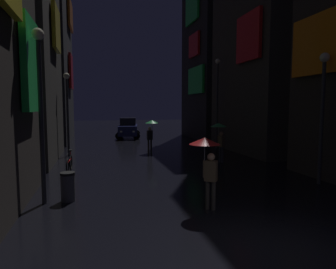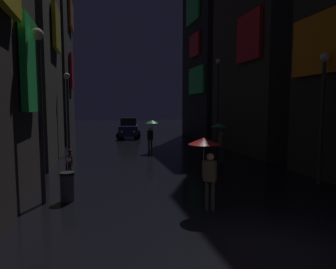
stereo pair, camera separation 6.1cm
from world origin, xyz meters
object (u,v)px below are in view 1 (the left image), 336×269
at_px(bicycle_parked_at_storefront, 69,164).
at_px(trash_bin, 68,187).
at_px(streetlamp_left_far, 67,104).
at_px(streetlamp_left_near, 40,95).
at_px(car_distant, 128,128).
at_px(pedestrian_midstreet_left_green, 151,127).
at_px(pedestrian_foreground_right_red, 207,153).
at_px(streetlamp_right_far, 217,94).
at_px(streetlamp_right_near, 323,102).
at_px(pedestrian_far_right_green, 220,131).

xyz_separation_m(bicycle_parked_at_storefront, trash_bin, (0.30, -4.40, 0.08)).
bearing_deg(streetlamp_left_far, streetlamp_left_near, -90.00).
xyz_separation_m(bicycle_parked_at_storefront, car_distant, (4.25, 14.38, 0.54)).
bearing_deg(pedestrian_midstreet_left_green, bicycle_parked_at_storefront, -134.40).
bearing_deg(pedestrian_foreground_right_red, streetlamp_right_far, 65.73).
relative_size(bicycle_parked_at_storefront, streetlamp_left_near, 0.34).
relative_size(streetlamp_left_far, trash_bin, 5.35).
bearing_deg(streetlamp_left_near, streetlamp_left_far, 90.00).
bearing_deg(pedestrian_midstreet_left_green, streetlamp_right_far, 9.32).
relative_size(bicycle_parked_at_storefront, streetlamp_right_far, 0.29).
relative_size(pedestrian_foreground_right_red, streetlamp_right_far, 0.34).
bearing_deg(streetlamp_left_near, car_distant, 76.14).
bearing_deg(pedestrian_midstreet_left_green, pedestrian_foreground_right_red, -92.23).
height_order(bicycle_parked_at_storefront, car_distant, car_distant).
bearing_deg(pedestrian_midstreet_left_green, car_distant, 92.80).
relative_size(streetlamp_left_far, streetlamp_left_near, 0.94).
distance_m(pedestrian_midstreet_left_green, streetlamp_left_far, 5.33).
bearing_deg(streetlamp_left_near, streetlamp_right_far, 45.24).
relative_size(streetlamp_left_far, streetlamp_right_near, 0.99).
relative_size(streetlamp_left_far, streetlamp_right_far, 0.79).
relative_size(bicycle_parked_at_storefront, car_distant, 0.42).
height_order(pedestrian_far_right_green, bicycle_parked_at_storefront, pedestrian_far_right_green).
bearing_deg(streetlamp_left_near, streetlamp_right_near, -0.10).
height_order(pedestrian_foreground_right_red, car_distant, pedestrian_foreground_right_red).
bearing_deg(car_distant, pedestrian_foreground_right_red, -89.89).
relative_size(pedestrian_far_right_green, streetlamp_left_far, 0.43).
relative_size(pedestrian_foreground_right_red, trash_bin, 2.28).
bearing_deg(pedestrian_far_right_green, streetlamp_left_far, 153.33).
bearing_deg(streetlamp_right_far, bicycle_parked_at_storefront, -149.66).
bearing_deg(streetlamp_left_near, bicycle_parked_at_storefront, 84.87).
bearing_deg(trash_bin, bicycle_parked_at_storefront, 93.89).
bearing_deg(pedestrian_far_right_green, bicycle_parked_at_storefront, -175.27).
bearing_deg(pedestrian_foreground_right_red, trash_bin, 156.13).
bearing_deg(pedestrian_foreground_right_red, streetlamp_right_near, 17.52).
bearing_deg(bicycle_parked_at_storefront, pedestrian_midstreet_left_green, 45.60).
distance_m(pedestrian_foreground_right_red, pedestrian_far_right_green, 7.57).
xyz_separation_m(bicycle_parked_at_storefront, streetlamp_left_far, (-0.40, 4.67, 2.77)).
height_order(streetlamp_right_near, streetlamp_left_near, streetlamp_left_near).
height_order(bicycle_parked_at_storefront, streetlamp_right_near, streetlamp_right_near).
height_order(pedestrian_midstreet_left_green, trash_bin, pedestrian_midstreet_left_green).
relative_size(streetlamp_right_far, trash_bin, 6.79).
bearing_deg(streetlamp_right_far, pedestrian_far_right_green, -111.45).
bearing_deg(trash_bin, car_distant, 78.12).
bearing_deg(trash_bin, streetlamp_right_near, -0.55).
bearing_deg(pedestrian_foreground_right_red, streetlamp_left_near, 160.15).
relative_size(streetlamp_left_near, trash_bin, 5.71).
relative_size(pedestrian_foreground_right_red, pedestrian_midstreet_left_green, 1.00).
xyz_separation_m(streetlamp_right_far, trash_bin, (-9.30, -10.01, -3.41)).
bearing_deg(car_distant, pedestrian_far_right_green, -76.14).
relative_size(pedestrian_far_right_green, bicycle_parked_at_storefront, 1.16).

